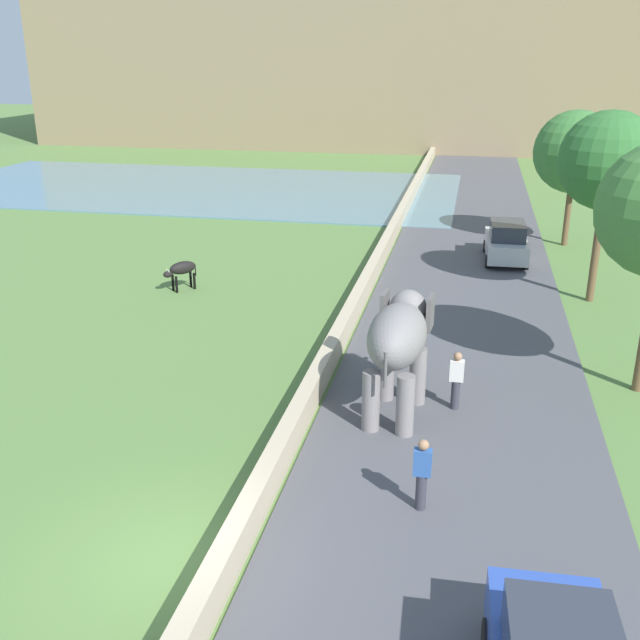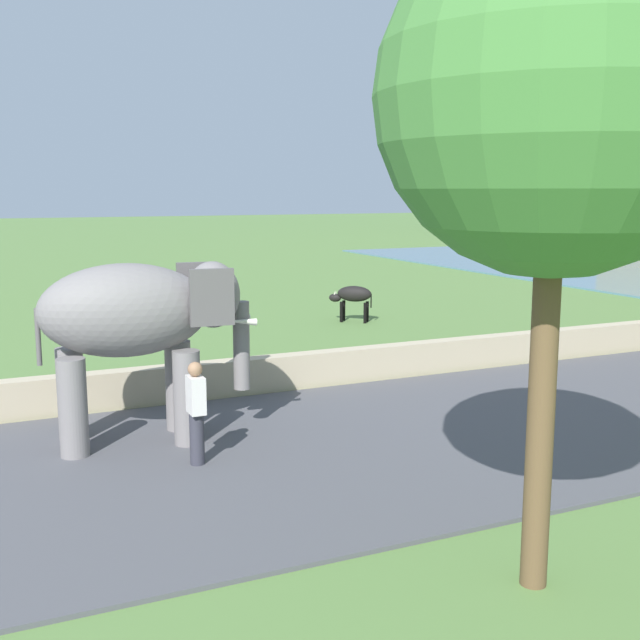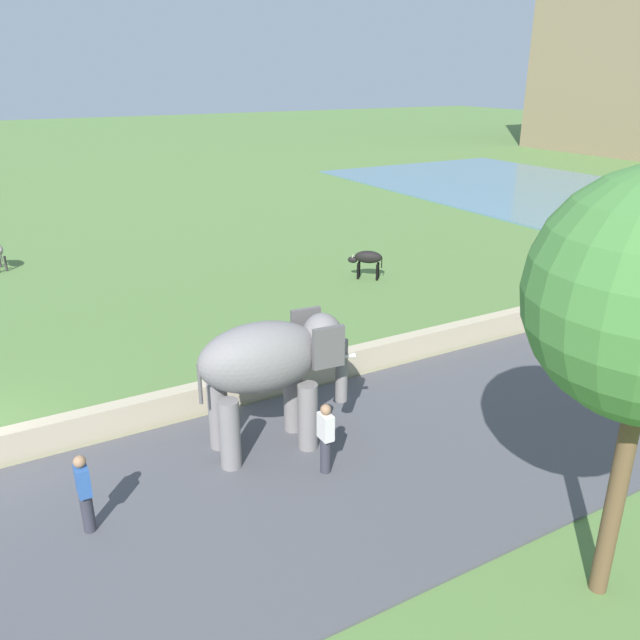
# 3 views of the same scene
# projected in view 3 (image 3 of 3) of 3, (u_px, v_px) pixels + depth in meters

# --- Properties ---
(barrier_wall) EXTENTS (0.40, 110.00, 0.75)m
(barrier_wall) POSITION_uv_depth(u_px,v_px,m) (555.00, 311.00, 21.06)
(barrier_wall) COLOR tan
(barrier_wall) RESTS_ON ground
(lake) EXTENTS (36.00, 18.00, 0.08)m
(lake) POSITION_uv_depth(u_px,v_px,m) (571.00, 197.00, 42.04)
(lake) COLOR slate
(lake) RESTS_ON ground
(elephant) EXTENTS (1.63, 3.52, 2.99)m
(elephant) POSITION_uv_depth(u_px,v_px,m) (271.00, 364.00, 13.43)
(elephant) COLOR slate
(elephant) RESTS_ON ground
(person_beside_elephant) EXTENTS (0.36, 0.22, 1.63)m
(person_beside_elephant) POSITION_uv_depth(u_px,v_px,m) (326.00, 438.00, 12.89)
(person_beside_elephant) COLOR #33333D
(person_beside_elephant) RESTS_ON ground
(person_trailing) EXTENTS (0.36, 0.22, 1.63)m
(person_trailing) POSITION_uv_depth(u_px,v_px,m) (85.00, 493.00, 11.21)
(person_trailing) COLOR #33333D
(person_trailing) RESTS_ON ground
(cow_black) EXTENTS (1.16, 1.27, 1.15)m
(cow_black) POSITION_uv_depth(u_px,v_px,m) (367.00, 258.00, 25.33)
(cow_black) COLOR black
(cow_black) RESTS_ON ground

